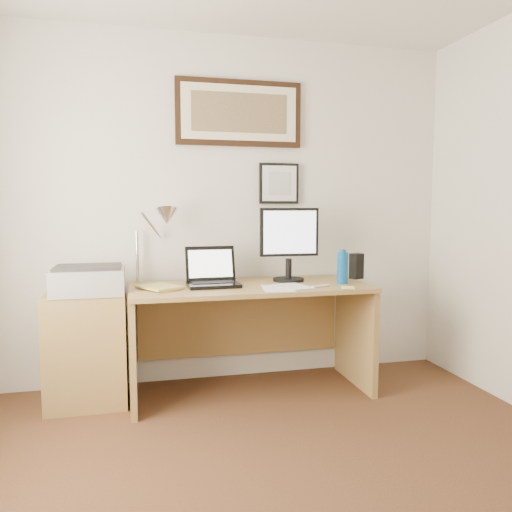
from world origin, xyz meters
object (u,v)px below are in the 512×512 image
object	(u,v)px
printer	(89,280)
water_bottle	(343,268)
desk	(247,316)
laptop	(212,277)
lcd_monitor	(289,241)
book	(146,289)
side_cabinet	(87,349)

from	to	relation	value
printer	water_bottle	bearing A→B (deg)	-3.37
desk	laptop	world-z (taller)	laptop
water_bottle	laptop	bearing A→B (deg)	172.14
water_bottle	lcd_monitor	distance (m)	0.42
laptop	lcd_monitor	world-z (taller)	lcd_monitor
lcd_monitor	printer	world-z (taller)	lcd_monitor
desk	laptop	bearing A→B (deg)	-169.17
water_bottle	book	bearing A→B (deg)	179.75
book	desk	size ratio (longest dim) A/B	0.17
laptop	side_cabinet	bearing A→B (deg)	179.10
side_cabinet	book	world-z (taller)	book
water_bottle	desk	world-z (taller)	water_bottle
laptop	printer	xyz separation A→B (m)	(-0.79, -0.02, 0.01)
water_bottle	book	world-z (taller)	water_bottle
printer	laptop	bearing A→B (deg)	1.72
side_cabinet	water_bottle	xyz separation A→B (m)	(1.71, -0.14, 0.49)
book	side_cabinet	bearing A→B (deg)	161.12
desk	lcd_monitor	xyz separation A→B (m)	(0.31, 0.01, 0.53)
desk	laptop	xyz separation A→B (m)	(-0.25, -0.05, 0.29)
side_cabinet	water_bottle	bearing A→B (deg)	-4.54
desk	laptop	size ratio (longest dim) A/B	4.60
lcd_monitor	printer	bearing A→B (deg)	-176.33
book	lcd_monitor	world-z (taller)	lcd_monitor
printer	side_cabinet	bearing A→B (deg)	127.43
book	printer	bearing A→B (deg)	165.15
side_cabinet	water_bottle	size ratio (longest dim) A/B	3.39
side_cabinet	printer	size ratio (longest dim) A/B	1.66
book	laptop	bearing A→B (deg)	14.91
water_bottle	desk	xyz separation A→B (m)	(-0.64, 0.17, -0.34)
printer	desk	bearing A→B (deg)	3.95
side_cabinet	printer	distance (m)	0.46
laptop	printer	distance (m)	0.79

